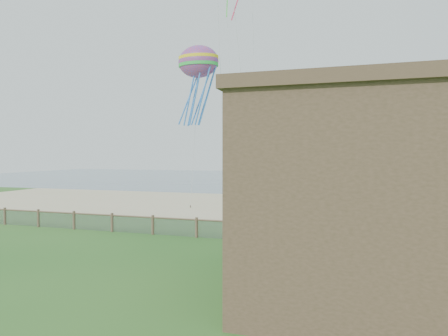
{
  "coord_description": "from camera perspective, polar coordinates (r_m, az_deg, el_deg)",
  "views": [
    {
      "loc": [
        8.95,
        -16.82,
        5.16
      ],
      "look_at": [
        1.15,
        8.0,
        4.25
      ],
      "focal_mm": 32.0,
      "sensor_mm": 36.0,
      "label": 1
    }
  ],
  "objects": [
    {
      "name": "ocean",
      "position": [
        83.46,
        11.27,
        -1.58
      ],
      "size": [
        160.0,
        68.0,
        0.02
      ],
      "primitive_type": "cube",
      "color": "slate",
      "rests_on": "ground"
    },
    {
      "name": "sand_beach",
      "position": [
        40.17,
        4.45,
        -5.37
      ],
      "size": [
        72.0,
        20.0,
        0.02
      ],
      "primitive_type": "cube",
      "color": "#BCB288",
      "rests_on": "ground"
    },
    {
      "name": "kite_red",
      "position": [
        34.09,
        1.28,
        22.79
      ],
      "size": [
        2.06,
        1.84,
        2.68
      ],
      "primitive_type": null,
      "rotation": [
        0.44,
        0.0,
        1.02
      ],
      "color": "#C32243"
    },
    {
      "name": "chainlink_fence",
      "position": [
        24.94,
        -3.94,
        -8.64
      ],
      "size": [
        36.2,
        0.2,
        1.25
      ],
      "primitive_type": null,
      "color": "brown",
      "rests_on": "ground"
    },
    {
      "name": "picnic_table",
      "position": [
        21.53,
        11.97,
        -10.79
      ],
      "size": [
        1.96,
        1.51,
        0.81
      ],
      "primitive_type": null,
      "rotation": [
        0.0,
        0.0,
        0.03
      ],
      "color": "brown",
      "rests_on": "ground"
    },
    {
      "name": "ground",
      "position": [
        19.74,
        -10.47,
        -13.17
      ],
      "size": [
        160.0,
        160.0,
        0.0
      ],
      "primitive_type": "plane",
      "color": "#24591E",
      "rests_on": "ground"
    },
    {
      "name": "octopus_kite",
      "position": [
        35.28,
        -3.68,
        11.93
      ],
      "size": [
        3.69,
        2.69,
        7.36
      ],
      "primitive_type": null,
      "rotation": [
        0.0,
        0.0,
        -0.05
      ],
      "color": "red"
    },
    {
      "name": "motel_deck",
      "position": [
        22.73,
        27.78,
        -10.69
      ],
      "size": [
        15.0,
        2.0,
        0.5
      ],
      "primitive_type": "cube",
      "color": "brown",
      "rests_on": "ground"
    }
  ]
}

